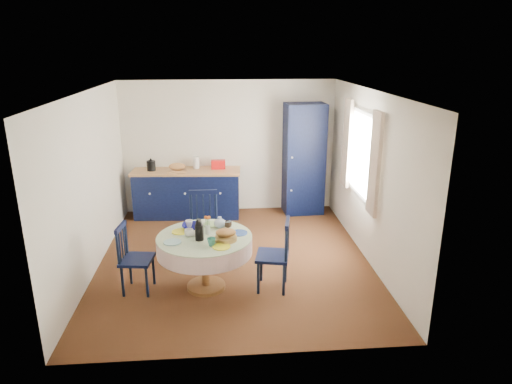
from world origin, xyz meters
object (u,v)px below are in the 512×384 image
mug_b (211,242)px  kitchen_counter (187,192)px  chair_right (276,254)px  mug_a (189,233)px  mug_c (228,224)px  mug_d (189,224)px  pantry_cabinet (304,159)px  dining_table (205,245)px  cobalt_bowl (192,226)px  chair_far (204,225)px  chair_left (134,258)px

mug_b → kitchen_counter: bearing=99.2°
chair_right → mug_a: size_ratio=8.00×
mug_c → mug_d: (-0.52, 0.06, 0.00)m
pantry_cabinet → dining_table: bearing=-125.8°
kitchen_counter → cobalt_bowl: size_ratio=7.96×
chair_far → cobalt_bowl: chair_far is taller
mug_b → cobalt_bowl: (-0.27, 0.58, -0.02)m
chair_far → mug_a: chair_far is taller
chair_left → cobalt_bowl: size_ratio=3.62×
pantry_cabinet → mug_b: (-1.71, -3.11, -0.25)m
chair_far → mug_a: (-0.16, -0.91, 0.27)m
dining_table → mug_a: dining_table is taller
mug_a → cobalt_bowl: bearing=85.9°
mug_a → dining_table: bearing=-5.0°
chair_left → chair_far: chair_far is taller
kitchen_counter → chair_far: size_ratio=1.96×
kitchen_counter → dining_table: kitchen_counter is taller
chair_left → mug_b: size_ratio=8.63×
chair_far → dining_table: bearing=-87.5°
dining_table → chair_far: 0.93m
pantry_cabinet → dining_table: 3.37m
dining_table → chair_right: size_ratio=1.27×
kitchen_counter → chair_left: kitchen_counter is taller
chair_right → cobalt_bowl: size_ratio=3.81×
dining_table → chair_left: 0.94m
mug_c → pantry_cabinet: bearing=59.5°
mug_d → kitchen_counter: bearing=94.4°
mug_c → cobalt_bowl: bearing=179.2°
pantry_cabinet → mug_b: size_ratio=19.55×
mug_c → chair_left: bearing=-168.1°
chair_right → mug_d: bearing=-98.5°
dining_table → mug_c: bearing=42.4°
chair_left → mug_b: chair_left is taller
pantry_cabinet → mug_b: pantry_cabinet is taller
kitchen_counter → pantry_cabinet: (2.21, 0.04, 0.59)m
kitchen_counter → mug_c: bearing=-70.3°
mug_a → mug_d: 0.32m
kitchen_counter → chair_right: kitchen_counter is taller
chair_far → kitchen_counter: bearing=100.7°
dining_table → chair_far: (-0.05, 0.92, -0.10)m
pantry_cabinet → mug_b: 3.56m
kitchen_counter → pantry_cabinet: pantry_cabinet is taller
chair_right → mug_c: bearing=-108.4°
chair_left → chair_far: 1.27m
pantry_cabinet → mug_a: (-2.00, -2.80, -0.25)m
pantry_cabinet → chair_right: (-0.89, -2.89, -0.55)m
pantry_cabinet → mug_a: bearing=-128.8°
kitchen_counter → mug_a: bearing=-82.0°
kitchen_counter → chair_far: 1.89m
mug_c → dining_table: bearing=-137.6°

